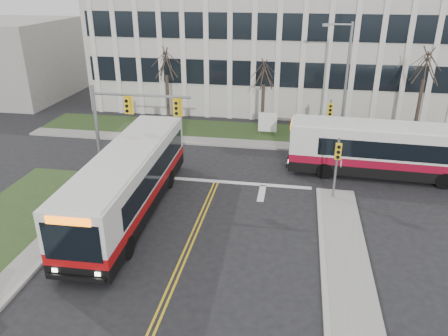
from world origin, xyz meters
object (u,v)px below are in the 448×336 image
directory_sign (268,122)px  newspaper_box_red (52,224)px  streetlight (344,79)px  bus_main (129,183)px  bus_cross (390,152)px

directory_sign → newspaper_box_red: directory_sign is taller
streetlight → bus_main: (-12.00, -12.68, -3.43)m
streetlight → bus_cross: bearing=-61.5°
bus_main → bus_cross: size_ratio=1.04×
directory_sign → bus_main: size_ratio=0.15×
directory_sign → streetlight: bearing=-13.2°
bus_cross → newspaper_box_red: size_ratio=13.42×
bus_cross → bus_main: bearing=-60.8°
streetlight → directory_sign: (-5.53, 1.30, -4.02)m
directory_sign → bus_main: (-6.47, -13.98, 0.60)m
bus_cross → streetlight: bearing=-148.8°
bus_main → bus_cross: bus_main is taller
bus_cross → newspaper_box_red: bus_cross is taller
directory_sign → newspaper_box_red: bearing=-120.1°
streetlight → directory_sign: size_ratio=4.60×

